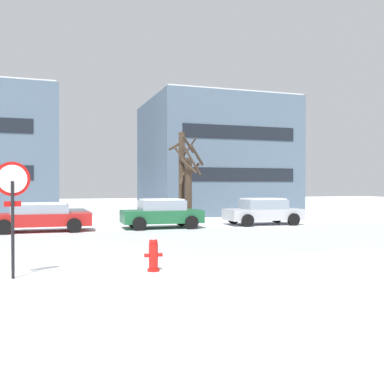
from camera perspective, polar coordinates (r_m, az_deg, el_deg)
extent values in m
plane|color=white|center=(12.90, -17.05, -8.41)|extent=(120.00, 120.00, 0.00)
cube|color=#B7BCC4|center=(15.90, -17.33, -6.66)|extent=(80.00, 8.07, 0.00)
cylinder|color=black|center=(10.60, -21.99, -4.55)|extent=(0.07, 0.13, 2.16)
cylinder|color=red|center=(10.56, -22.02, 1.57)|extent=(0.74, 0.19, 0.76)
cylinder|color=white|center=(10.55, -22.01, 1.57)|extent=(0.61, 0.17, 0.62)
cube|color=red|center=(10.56, -22.00, -1.42)|extent=(0.35, 0.10, 0.12)
cylinder|color=white|center=(10.57, -22.03, 1.84)|extent=(0.41, 0.12, 0.42)
cylinder|color=red|center=(10.90, -4.96, -9.92)|extent=(0.30, 0.30, 0.06)
cylinder|color=red|center=(10.85, -4.97, -8.21)|extent=(0.22, 0.22, 0.60)
sphere|color=red|center=(10.80, -4.97, -6.41)|extent=(0.21, 0.21, 0.21)
cylinder|color=red|center=(10.80, -5.80, -8.09)|extent=(0.12, 0.09, 0.09)
cylinder|color=red|center=(10.88, -4.14, -8.02)|extent=(0.12, 0.09, 0.09)
sphere|color=white|center=(10.79, -4.97, -6.12)|extent=(0.15, 0.15, 0.15)
cube|color=red|center=(21.08, -18.83, -3.35)|extent=(4.45, 1.87, 0.55)
cube|color=#8C99A8|center=(21.05, -18.84, -2.05)|extent=(2.47, 1.67, 0.41)
cube|color=white|center=(21.04, -18.84, -1.42)|extent=(2.24, 1.54, 0.06)
cylinder|color=black|center=(21.98, -15.01, -3.76)|extent=(0.65, 0.24, 0.64)
cylinder|color=black|center=(20.21, -14.86, -4.16)|extent=(0.65, 0.24, 0.64)
cylinder|color=black|center=(22.08, -22.46, -3.77)|extent=(0.65, 0.24, 0.64)
cylinder|color=black|center=(20.32, -22.96, -4.17)|extent=(0.65, 0.24, 0.64)
cube|color=#1E6038|center=(21.67, -3.92, -3.12)|extent=(3.89, 1.91, 0.61)
cube|color=#8C99A8|center=(21.63, -3.92, -1.68)|extent=(2.16, 1.71, 0.48)
cube|color=white|center=(21.62, -3.92, -0.97)|extent=(1.97, 1.58, 0.06)
cylinder|color=black|center=(22.87, -1.38, -3.56)|extent=(0.65, 0.24, 0.64)
cylinder|color=black|center=(21.12, -0.06, -3.92)|extent=(0.65, 0.24, 0.64)
cylinder|color=black|center=(22.34, -7.57, -3.67)|extent=(0.65, 0.24, 0.64)
cylinder|color=black|center=(20.54, -6.75, -4.06)|extent=(0.65, 0.24, 0.64)
cube|color=silver|center=(23.83, 9.07, -2.83)|extent=(4.04, 1.94, 0.57)
cube|color=#8C99A8|center=(23.80, 9.07, -1.55)|extent=(2.24, 1.74, 0.50)
cube|color=white|center=(23.79, 9.07, -0.88)|extent=(2.04, 1.61, 0.06)
cylinder|color=black|center=(25.25, 10.80, -3.16)|extent=(0.65, 0.24, 0.64)
cylinder|color=black|center=(23.62, 12.88, -3.44)|extent=(0.65, 0.24, 0.64)
cylinder|color=black|center=(24.16, 5.34, -3.33)|extent=(0.65, 0.24, 0.64)
cylinder|color=black|center=(22.46, 7.12, -3.64)|extent=(0.65, 0.24, 0.64)
cylinder|color=#423326|center=(24.67, -1.32, 1.85)|extent=(0.34, 0.34, 5.02)
cylinder|color=#423326|center=(25.15, -2.02, 5.99)|extent=(1.01, 0.51, 0.63)
cylinder|color=#423326|center=(25.22, -0.57, 5.37)|extent=(0.83, 1.03, 1.41)
cylinder|color=#423326|center=(24.32, -1.39, 4.61)|extent=(0.89, 0.45, 1.18)
cylinder|color=#423326|center=(24.49, -0.51, 6.16)|extent=(0.91, 0.66, 0.92)
cylinder|color=#423326|center=(24.22, -0.45, 0.17)|extent=(0.37, 0.37, 3.58)
cylinder|color=#423326|center=(24.34, -1.24, 1.77)|extent=(0.61, 0.75, 0.84)
cylinder|color=#423326|center=(24.55, 0.12, 2.80)|extent=(0.62, 0.84, 0.84)
cylinder|color=#423326|center=(23.84, -0.45, 3.37)|extent=(0.92, 0.42, 0.84)
cylinder|color=#423326|center=(23.97, 0.64, 4.72)|extent=(1.05, 0.85, 1.07)
cylinder|color=#423326|center=(23.78, -0.05, 4.18)|extent=(1.12, 0.14, 1.70)
cube|color=slate|center=(34.21, 2.86, 4.39)|extent=(10.06, 9.46, 8.40)
cube|color=white|center=(34.73, 2.87, 11.41)|extent=(9.86, 9.27, 0.10)
cube|color=black|center=(29.78, 6.20, 2.23)|extent=(8.04, 0.04, 0.90)
cube|color=black|center=(29.98, 6.21, 7.59)|extent=(8.04, 0.04, 0.90)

